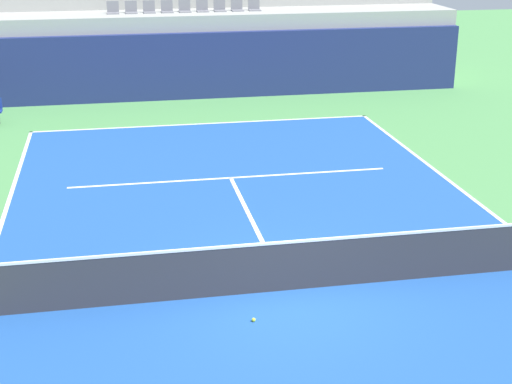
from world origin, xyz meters
The scene contains 11 objects.
ground_plane centered at (0.00, 0.00, 0.00)m, with size 80.00×80.00×0.00m, color #4C8C4C.
court_surface centered at (0.00, 0.00, 0.01)m, with size 11.00×24.00×0.01m, color #1E4C99.
baseline_far centered at (0.00, 11.95, 0.01)m, with size 11.00×0.10×0.00m, color white.
service_line_far centered at (0.00, 6.40, 0.01)m, with size 8.26×0.10×0.00m, color white.
centre_service_line centered at (0.00, 3.20, 0.01)m, with size 0.10×6.40×0.00m, color white.
back_wall centered at (0.00, 15.71, 1.20)m, with size 20.65×0.30×2.41m, color navy.
stands_tier_lower centered at (0.00, 17.06, 1.49)m, with size 20.65×2.40×2.99m, color #9E9E99.
stands_tier_upper centered at (0.00, 19.46, 1.90)m, with size 20.65×2.40×3.79m, color #9E9E99.
seating_row_lower centered at (0.00, 17.15, 3.11)m, with size 5.74×0.44×0.44m.
tennis_net centered at (0.00, 0.00, 0.51)m, with size 11.08×0.08×1.07m.
tennis_ball_0 centered at (-0.79, -1.01, 0.04)m, with size 0.07×0.07×0.07m, color #CCE033.
Camera 1 is at (-2.86, -12.07, 6.39)m, focal length 53.65 mm.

